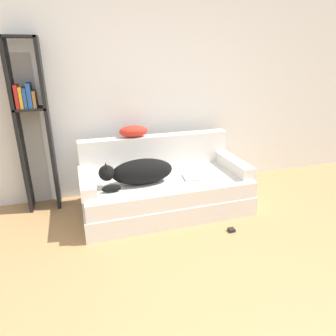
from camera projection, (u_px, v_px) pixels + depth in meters
wall_back at (128, 84)px, 3.52m from camera, size 7.59×0.06×2.70m
couch at (165, 194)px, 3.40m from camera, size 1.84×0.91×0.39m
couch_backrest at (156, 151)px, 3.60m from camera, size 1.80×0.15×0.39m
couch_arm_left at (87, 182)px, 3.06m from camera, size 0.15×0.72×0.13m
couch_arm_right at (233, 164)px, 3.54m from camera, size 0.15×0.72×0.13m
dog at (139, 172)px, 3.12m from camera, size 0.77×0.28×0.27m
laptop at (197, 177)px, 3.33m from camera, size 0.33×0.24×0.02m
throw_pillow at (134, 131)px, 3.44m from camera, size 0.34×0.18×0.14m
bookshelf at (32, 120)px, 3.17m from camera, size 0.34×0.26×1.85m
power_adapter at (231, 230)px, 3.03m from camera, size 0.06×0.06×0.03m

